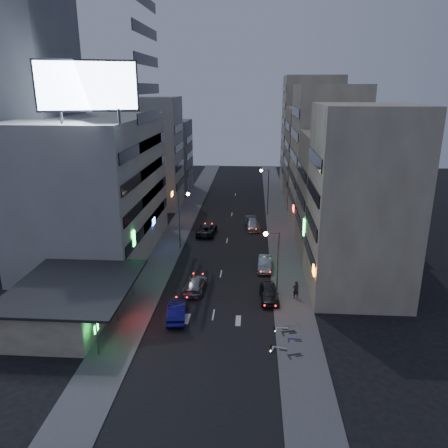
# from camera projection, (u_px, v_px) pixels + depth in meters

# --- Properties ---
(ground) EXTENTS (180.00, 180.00, 0.00)m
(ground) POSITION_uv_depth(u_px,v_px,m) (209.00, 337.00, 39.47)
(ground) COLOR black
(ground) RESTS_ON ground
(sidewalk_left) EXTENTS (4.00, 120.00, 0.12)m
(sidewalk_left) POSITION_uv_depth(u_px,v_px,m) (178.00, 231.00, 68.54)
(sidewalk_left) COLOR #4C4C4F
(sidewalk_left) RESTS_ON ground
(sidewalk_right) EXTENTS (4.00, 120.00, 0.12)m
(sidewalk_right) POSITION_uv_depth(u_px,v_px,m) (280.00, 233.00, 67.50)
(sidewalk_right) COLOR #4C4C4F
(sidewalk_right) RESTS_ON ground
(food_court) EXTENTS (11.00, 13.00, 3.88)m
(food_court) POSITION_uv_depth(u_px,v_px,m) (67.00, 302.00, 41.69)
(food_court) COLOR beige
(food_court) RESTS_ON ground
(white_building) EXTENTS (14.00, 24.00, 18.00)m
(white_building) POSITION_uv_depth(u_px,v_px,m) (95.00, 188.00, 56.93)
(white_building) COLOR #A9A8A4
(white_building) RESTS_ON ground
(grey_tower) EXTENTS (10.00, 14.00, 34.00)m
(grey_tower) POSITION_uv_depth(u_px,v_px,m) (31.00, 123.00, 57.98)
(grey_tower) COLOR slate
(grey_tower) RESTS_ON ground
(shophouse_near) EXTENTS (10.00, 11.00, 20.00)m
(shophouse_near) POSITION_uv_depth(u_px,v_px,m) (361.00, 203.00, 45.50)
(shophouse_near) COLOR beige
(shophouse_near) RESTS_ON ground
(shophouse_mid) EXTENTS (11.00, 12.00, 16.00)m
(shophouse_mid) POSITION_uv_depth(u_px,v_px,m) (343.00, 196.00, 57.02)
(shophouse_mid) COLOR gray
(shophouse_mid) RESTS_ON ground
(shophouse_far) EXTENTS (10.00, 14.00, 22.00)m
(shophouse_far) POSITION_uv_depth(u_px,v_px,m) (326.00, 158.00, 68.53)
(shophouse_far) COLOR beige
(shophouse_far) RESTS_ON ground
(far_left_a) EXTENTS (11.00, 10.00, 20.00)m
(far_left_a) POSITION_uv_depth(u_px,v_px,m) (150.00, 153.00, 80.33)
(far_left_a) COLOR #A9A8A4
(far_left_a) RESTS_ON ground
(far_left_b) EXTENTS (12.00, 10.00, 15.00)m
(far_left_b) POSITION_uv_depth(u_px,v_px,m) (162.00, 156.00, 93.49)
(far_left_b) COLOR slate
(far_left_b) RESTS_ON ground
(far_right_a) EXTENTS (11.00, 12.00, 18.00)m
(far_right_a) POSITION_uv_depth(u_px,v_px,m) (316.00, 156.00, 83.38)
(far_right_a) COLOR gray
(far_right_a) RESTS_ON ground
(far_right_b) EXTENTS (12.00, 12.00, 24.00)m
(far_right_b) POSITION_uv_depth(u_px,v_px,m) (310.00, 133.00, 95.77)
(far_right_b) COLOR beige
(far_right_b) RESTS_ON ground
(billboard) EXTENTS (9.52, 3.75, 6.20)m
(billboard) POSITION_uv_depth(u_px,v_px,m) (87.00, 86.00, 43.33)
(billboard) COLOR #595B60
(billboard) RESTS_ON white_building
(street_lamp_right_near) EXTENTS (1.60, 0.44, 8.02)m
(street_lamp_right_near) POSITION_uv_depth(u_px,v_px,m) (274.00, 258.00, 43.20)
(street_lamp_right_near) COLOR #595B60
(street_lamp_right_near) RESTS_ON sidewalk_right
(street_lamp_left) EXTENTS (1.60, 0.44, 8.02)m
(street_lamp_left) POSITION_uv_depth(u_px,v_px,m) (182.00, 212.00, 59.20)
(street_lamp_left) COLOR #595B60
(street_lamp_left) RESTS_ON sidewalk_left
(street_lamp_right_far) EXTENTS (1.60, 0.44, 8.02)m
(street_lamp_right_far) POSITION_uv_depth(u_px,v_px,m) (266.00, 185.00, 75.57)
(street_lamp_right_far) COLOR #595B60
(street_lamp_right_far) RESTS_ON sidewalk_right
(parked_car_right_near) EXTENTS (2.17, 4.83, 1.61)m
(parked_car_right_near) POSITION_uv_depth(u_px,v_px,m) (269.00, 293.00, 46.02)
(parked_car_right_near) COLOR #242529
(parked_car_right_near) RESTS_ON ground
(parked_car_right_mid) EXTENTS (1.89, 4.76, 1.54)m
(parked_car_right_mid) POSITION_uv_depth(u_px,v_px,m) (265.00, 264.00, 53.87)
(parked_car_right_mid) COLOR #9EA1A6
(parked_car_right_mid) RESTS_ON ground
(parked_car_left) EXTENTS (2.97, 5.85, 1.58)m
(parked_car_left) POSITION_uv_depth(u_px,v_px,m) (207.00, 229.00, 66.82)
(parked_car_left) COLOR black
(parked_car_left) RESTS_ON ground
(parked_car_right_far) EXTENTS (2.77, 5.48, 1.52)m
(parked_car_right_far) POSITION_uv_depth(u_px,v_px,m) (253.00, 224.00, 69.39)
(parked_car_right_far) COLOR #97999E
(parked_car_right_far) RESTS_ON ground
(road_car_blue) EXTENTS (2.20, 5.05, 1.61)m
(road_car_blue) POSITION_uv_depth(u_px,v_px,m) (177.00, 311.00, 42.36)
(road_car_blue) COLOR navy
(road_car_blue) RESTS_ON ground
(road_car_silver) EXTENTS (2.39, 5.30, 1.51)m
(road_car_silver) POSITION_uv_depth(u_px,v_px,m) (195.00, 284.00, 48.28)
(road_car_silver) COLOR #9A9BA2
(road_car_silver) RESTS_ON ground
(person) EXTENTS (0.81, 0.67, 1.91)m
(person) POSITION_uv_depth(u_px,v_px,m) (296.00, 290.00, 46.20)
(person) COLOR black
(person) RESTS_ON sidewalk_right
(scooter_black_a) EXTENTS (1.13, 1.91, 1.11)m
(scooter_black_a) POSITION_uv_depth(u_px,v_px,m) (301.00, 347.00, 36.70)
(scooter_black_a) COLOR black
(scooter_black_a) RESTS_ON sidewalk_right
(scooter_silver_a) EXTENTS (0.98, 2.01, 1.18)m
(scooter_silver_a) POSITION_uv_depth(u_px,v_px,m) (288.00, 342.00, 37.36)
(scooter_silver_a) COLOR #B3B7BB
(scooter_silver_a) RESTS_ON sidewalk_right
(scooter_blue) EXTENTS (0.69, 1.80, 1.08)m
(scooter_blue) POSITION_uv_depth(u_px,v_px,m) (302.00, 334.00, 38.75)
(scooter_blue) COLOR navy
(scooter_blue) RESTS_ON sidewalk_right
(scooter_black_b) EXTENTS (1.13, 2.08, 1.21)m
(scooter_black_b) POSITION_uv_depth(u_px,v_px,m) (295.00, 324.00, 40.12)
(scooter_black_b) COLOR black
(scooter_black_b) RESTS_ON sidewalk_right
(scooter_silver_b) EXTENTS (0.60, 1.74, 1.06)m
(scooter_silver_b) POSITION_uv_depth(u_px,v_px,m) (288.00, 322.00, 40.61)
(scooter_silver_b) COLOR #B7BAC0
(scooter_silver_b) RESTS_ON sidewalk_right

